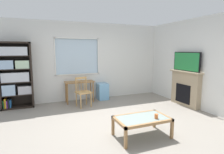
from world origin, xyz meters
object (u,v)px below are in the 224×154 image
object	(u,v)px
wooden_chair	(83,92)
fireplace	(185,88)
bookshelf	(15,74)
plastic_drawer_unit	(102,91)
coffee_table	(142,120)
sippy_cup	(156,116)
desk_under_window	(79,85)
tv	(186,62)

from	to	relation	value
wooden_chair	fireplace	world-z (taller)	fireplace
fireplace	bookshelf	bearing A→B (deg)	160.40
plastic_drawer_unit	coffee_table	world-z (taller)	plastic_drawer_unit
plastic_drawer_unit	sippy_cup	size ratio (longest dim) A/B	6.34
bookshelf	wooden_chair	bearing A→B (deg)	-18.42
plastic_drawer_unit	sippy_cup	distance (m)	3.14
wooden_chair	plastic_drawer_unit	xyz separation A→B (m)	(0.83, 0.56, -0.18)
plastic_drawer_unit	fireplace	size ratio (longest dim) A/B	0.49
bookshelf	plastic_drawer_unit	distance (m)	2.79
desk_under_window	coffee_table	size ratio (longest dim) A/B	0.90
wooden_chair	tv	bearing A→B (deg)	-20.45
bookshelf	fireplace	distance (m)	5.15
fireplace	wooden_chair	bearing A→B (deg)	159.66
bookshelf	tv	xyz separation A→B (m)	(4.81, -1.72, 0.34)
bookshelf	wooden_chair	distance (m)	2.05
coffee_table	plastic_drawer_unit	bearing A→B (deg)	85.95
desk_under_window	fireplace	distance (m)	3.37
sippy_cup	bookshelf	bearing A→B (deg)	130.33
tv	wooden_chair	bearing A→B (deg)	159.55
bookshelf	desk_under_window	size ratio (longest dim) A/B	2.07
desk_under_window	fireplace	size ratio (longest dim) A/B	0.82
desk_under_window	sippy_cup	bearing A→B (deg)	-74.79
wooden_chair	fireplace	size ratio (longest dim) A/B	0.78
fireplace	tv	bearing A→B (deg)	180.00
desk_under_window	wooden_chair	bearing A→B (deg)	-90.64
wooden_chair	tv	size ratio (longest dim) A/B	0.87
bookshelf	fireplace	xyz separation A→B (m)	(4.83, -1.72, -0.49)
wooden_chair	tv	distance (m)	3.28
coffee_table	sippy_cup	bearing A→B (deg)	-32.62
coffee_table	sippy_cup	xyz separation A→B (m)	(0.23, -0.15, 0.10)
tv	desk_under_window	bearing A→B (deg)	151.25
fireplace	coffee_table	bearing A→B (deg)	-150.66
desk_under_window	fireplace	bearing A→B (deg)	-28.60
bookshelf	coffee_table	size ratio (longest dim) A/B	1.85
bookshelf	sippy_cup	size ratio (longest dim) A/B	21.77
coffee_table	bookshelf	bearing A→B (deg)	129.17
wooden_chair	sippy_cup	size ratio (longest dim) A/B	10.00
desk_under_window	tv	distance (m)	3.45
coffee_table	wooden_chair	bearing A→B (deg)	104.23
tv	bookshelf	bearing A→B (deg)	160.33
plastic_drawer_unit	desk_under_window	bearing A→B (deg)	-176.51
tv	coffee_table	bearing A→B (deg)	-150.47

